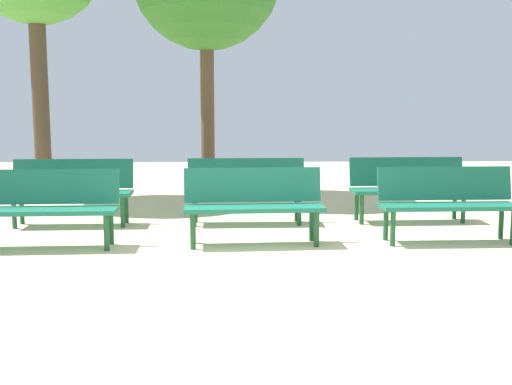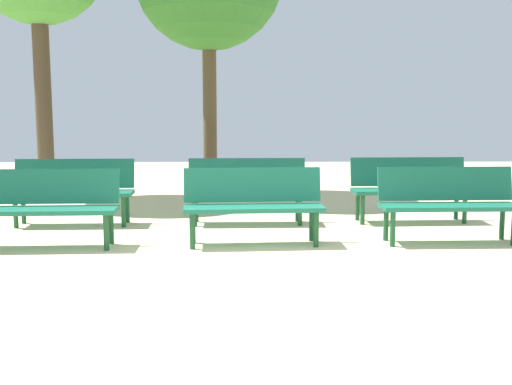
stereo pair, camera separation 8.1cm
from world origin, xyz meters
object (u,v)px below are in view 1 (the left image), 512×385
bench_r0_c2 (447,199)px  bench_r1_c2 (408,185)px  bench_r1_c0 (72,187)px  bench_r0_c0 (46,203)px  bench_r0_c1 (253,201)px  bench_r1_c1 (246,186)px

bench_r0_c2 → bench_r1_c2: bearing=93.5°
bench_r1_c0 → bench_r1_c2: (4.58, 0.19, 0.00)m
bench_r0_c2 → bench_r1_c0: size_ratio=1.00×
bench_r0_c0 → bench_r0_c1: same height
bench_r1_c1 → bench_r1_c0: bearing=-179.2°
bench_r1_c0 → bench_r1_c2: bearing=0.4°
bench_r0_c1 → bench_r0_c2: same height
bench_r1_c1 → bench_r1_c2: same height
bench_r0_c0 → bench_r0_c2: (4.62, 0.21, 0.00)m
bench_r0_c2 → bench_r1_c1: same height
bench_r1_c0 → bench_r1_c2: same height
bench_r0_c0 → bench_r0_c2: same height
bench_r0_c2 → bench_r1_c1: (-2.36, 1.22, 0.00)m
bench_r0_c0 → bench_r1_c2: (4.51, 1.54, 0.00)m
bench_r0_c2 → bench_r1_c2: 1.33m
bench_r0_c1 → bench_r1_c0: bearing=149.5°
bench_r0_c1 → bench_r1_c1: size_ratio=1.01×
bench_r1_c0 → bench_r1_c1: same height
bench_r0_c0 → bench_r1_c0: (-0.07, 1.35, 0.00)m
bench_r0_c2 → bench_r1_c2: (-0.11, 1.33, 0.00)m
bench_r1_c1 → bench_r1_c2: (2.24, 0.11, 0.00)m
bench_r0_c1 → bench_r1_c2: 2.59m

